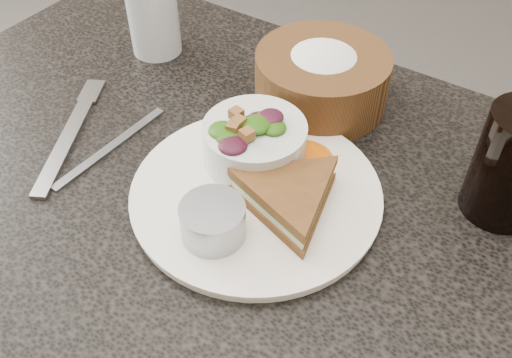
{
  "coord_description": "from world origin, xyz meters",
  "views": [
    {
      "loc": [
        0.27,
        -0.35,
        1.22
      ],
      "look_at": [
        0.03,
        0.02,
        0.78
      ],
      "focal_mm": 40.0,
      "sensor_mm": 36.0,
      "label": 1
    }
  ],
  "objects": [
    {
      "name": "sandwich",
      "position": [
        0.07,
        0.01,
        0.78
      ],
      "size": [
        0.18,
        0.18,
        0.04
      ],
      "primitive_type": null,
      "rotation": [
        0.0,
        0.0,
        -0.3
      ],
      "color": "brown",
      "rests_on": "dinner_plate"
    },
    {
      "name": "dining_table",
      "position": [
        0.0,
        0.0,
        0.38
      ],
      "size": [
        1.0,
        0.7,
        0.75
      ],
      "primitive_type": "cube",
      "color": "black",
      "rests_on": "floor"
    },
    {
      "name": "fork",
      "position": [
        -0.22,
        -0.03,
        0.75
      ],
      "size": [
        0.11,
        0.19,
        0.01
      ],
      "primitive_type": "cube",
      "rotation": [
        0.0,
        0.0,
        0.48
      ],
      "color": "#A9ACB2",
      "rests_on": "dining_table"
    },
    {
      "name": "bread_basket",
      "position": [
        0.0,
        0.21,
        0.8
      ],
      "size": [
        0.23,
        0.23,
        0.1
      ],
      "primitive_type": null,
      "rotation": [
        0.0,
        0.0,
        -0.4
      ],
      "color": "#573819",
      "rests_on": "dining_table"
    },
    {
      "name": "dressing_ramekin",
      "position": [
        0.03,
        -0.06,
        0.78
      ],
      "size": [
        0.07,
        0.07,
        0.04
      ],
      "primitive_type": "cylinder",
      "rotation": [
        0.0,
        0.0,
        0.05
      ],
      "color": "gray",
      "rests_on": "dinner_plate"
    },
    {
      "name": "knife",
      "position": [
        -0.17,
        -0.01,
        0.75
      ],
      "size": [
        0.02,
        0.18,
        0.0
      ],
      "primitive_type": "cube",
      "rotation": [
        0.0,
        0.0,
        -0.04
      ],
      "color": "gray",
      "rests_on": "dining_table"
    },
    {
      "name": "dinner_plate",
      "position": [
        0.03,
        0.02,
        0.76
      ],
      "size": [
        0.28,
        0.28,
        0.01
      ],
      "primitive_type": "cylinder",
      "color": "silver",
      "rests_on": "dining_table"
    },
    {
      "name": "salad_bowl",
      "position": [
        0.0,
        0.06,
        0.8
      ],
      "size": [
        0.15,
        0.15,
        0.07
      ],
      "primitive_type": null,
      "rotation": [
        0.0,
        0.0,
        0.25
      ],
      "color": "silver",
      "rests_on": "dinner_plate"
    },
    {
      "name": "orange_wedge",
      "position": [
        0.05,
        0.09,
        0.78
      ],
      "size": [
        0.09,
        0.09,
        0.03
      ],
      "primitive_type": "cone",
      "rotation": [
        0.0,
        0.0,
        0.41
      ],
      "color": "orange",
      "rests_on": "dinner_plate"
    },
    {
      "name": "water_glass",
      "position": [
        -0.26,
        0.19,
        0.8
      ],
      "size": [
        0.09,
        0.09,
        0.11
      ],
      "primitive_type": "cylinder",
      "rotation": [
        0.0,
        0.0,
        0.2
      ],
      "color": "silver",
      "rests_on": "dining_table"
    }
  ]
}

